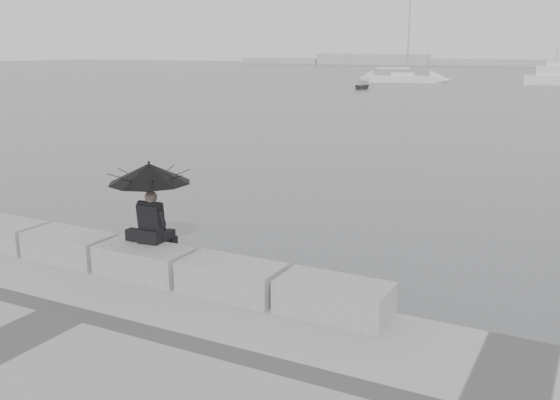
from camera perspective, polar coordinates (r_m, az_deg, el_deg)
The scene contains 11 objects.
ground at distance 11.21m, azimuth -10.60°, elevation -8.48°, with size 360.00×360.00×0.00m, color #46484B.
stone_block_far_left at distance 13.00m, azimuth -23.90°, elevation -2.85°, with size 1.60×0.80×0.50m, color slate.
stone_block_left at distance 11.75m, azimuth -18.69°, elevation -4.06°, with size 1.60×0.80×0.50m, color slate.
stone_block_centre at distance 10.62m, azimuth -12.28°, elevation -5.50°, with size 1.60×0.80×0.50m, color slate.
stone_block_right at distance 9.67m, azimuth -4.44°, elevation -7.16°, with size 1.60×0.80×0.50m, color slate.
stone_block_far_right at distance 8.94m, azimuth 4.95°, elevation -8.95°, with size 1.60×0.80×0.50m, color slate.
seated_person at distance 10.52m, azimuth -11.85°, elevation 1.66°, with size 1.37×1.37×1.39m.
bag at distance 10.89m, azimuth -13.09°, elevation -3.14°, with size 0.30×0.17×0.20m, color black.
distant_landmass at distance 163.29m, azimuth 22.99°, elevation 11.47°, with size 180.00×8.00×2.80m.
sailboat_left at distance 82.32m, azimuth 11.14°, elevation 10.87°, with size 8.65×4.39×12.90m.
dinghy at distance 68.28m, azimuth 7.46°, elevation 10.28°, with size 3.24×1.37×0.55m, color slate.
Camera 1 is at (6.54, -8.09, 4.18)m, focal length 40.00 mm.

